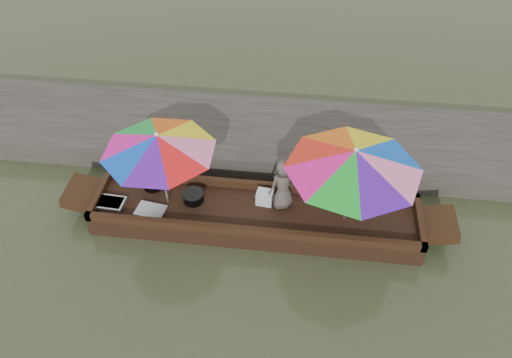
# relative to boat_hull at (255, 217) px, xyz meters

# --- Properties ---
(water) EXTENTS (80.00, 80.00, 0.00)m
(water) POSITION_rel_boat_hull_xyz_m (0.00, 0.00, -0.17)
(water) COLOR #384527
(water) RESTS_ON ground
(dock) EXTENTS (22.00, 2.20, 0.50)m
(dock) POSITION_rel_boat_hull_xyz_m (0.00, 2.20, 0.08)
(dock) COLOR #2D2B26
(dock) RESTS_ON ground
(boat_hull) EXTENTS (5.66, 1.20, 0.35)m
(boat_hull) POSITION_rel_boat_hull_xyz_m (0.00, 0.00, 0.00)
(boat_hull) COLOR black
(boat_hull) RESTS_ON water
(cooking_pot) EXTENTS (0.36, 0.36, 0.19)m
(cooking_pot) POSITION_rel_boat_hull_xyz_m (-1.91, 0.37, 0.27)
(cooking_pot) COLOR black
(cooking_pot) RESTS_ON boat_hull
(tray_crayfish) EXTENTS (0.52, 0.37, 0.09)m
(tray_crayfish) POSITION_rel_boat_hull_xyz_m (-2.53, -0.18, 0.22)
(tray_crayfish) COLOR silver
(tray_crayfish) RESTS_ON boat_hull
(tray_scallop) EXTENTS (0.55, 0.42, 0.06)m
(tray_scallop) POSITION_rel_boat_hull_xyz_m (-1.78, -0.26, 0.21)
(tray_scallop) COLOR silver
(tray_scallop) RESTS_ON boat_hull
(charcoal_grill) EXTENTS (0.36, 0.36, 0.17)m
(charcoal_grill) POSITION_rel_boat_hull_xyz_m (-1.11, 0.10, 0.26)
(charcoal_grill) COLOR black
(charcoal_grill) RESTS_ON boat_hull
(supply_bag) EXTENTS (0.30, 0.25, 0.26)m
(supply_bag) POSITION_rel_boat_hull_xyz_m (0.14, 0.21, 0.30)
(supply_bag) COLOR silver
(supply_bag) RESTS_ON boat_hull
(vendor) EXTENTS (0.58, 0.53, 0.99)m
(vendor) POSITION_rel_boat_hull_xyz_m (0.45, 0.18, 0.67)
(vendor) COLOR #4E4741
(vendor) RESTS_ON boat_hull
(umbrella_bow) EXTENTS (2.43, 2.43, 1.55)m
(umbrella_bow) POSITION_rel_boat_hull_xyz_m (-1.55, 0.00, 0.95)
(umbrella_bow) COLOR pink
(umbrella_bow) RESTS_ON boat_hull
(umbrella_stern) EXTENTS (2.35, 2.35, 1.55)m
(umbrella_stern) POSITION_rel_boat_hull_xyz_m (1.53, 0.00, 0.95)
(umbrella_stern) COLOR blue
(umbrella_stern) RESTS_ON boat_hull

